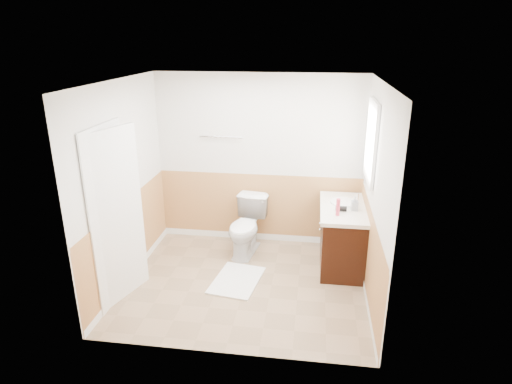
# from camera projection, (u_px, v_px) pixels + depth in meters

# --- Properties ---
(floor) EXTENTS (3.00, 3.00, 0.00)m
(floor) POSITION_uv_depth(u_px,v_px,m) (246.00, 283.00, 5.50)
(floor) COLOR #8C7051
(floor) RESTS_ON ground
(ceiling) EXTENTS (3.00, 3.00, 0.00)m
(ceiling) POSITION_uv_depth(u_px,v_px,m) (244.00, 81.00, 4.65)
(ceiling) COLOR white
(ceiling) RESTS_ON floor
(wall_back) EXTENTS (3.00, 0.00, 3.00)m
(wall_back) POSITION_uv_depth(u_px,v_px,m) (259.00, 161.00, 6.28)
(wall_back) COLOR silver
(wall_back) RESTS_ON floor
(wall_front) EXTENTS (3.00, 0.00, 3.00)m
(wall_front) POSITION_uv_depth(u_px,v_px,m) (221.00, 239.00, 3.86)
(wall_front) COLOR silver
(wall_front) RESTS_ON floor
(wall_left) EXTENTS (0.00, 3.00, 3.00)m
(wall_left) POSITION_uv_depth(u_px,v_px,m) (123.00, 185.00, 5.27)
(wall_left) COLOR silver
(wall_left) RESTS_ON floor
(wall_right) EXTENTS (0.00, 3.00, 3.00)m
(wall_right) POSITION_uv_depth(u_px,v_px,m) (376.00, 197.00, 4.88)
(wall_right) COLOR silver
(wall_right) RESTS_ON floor
(wainscot_back) EXTENTS (3.00, 0.00, 3.00)m
(wainscot_back) POSITION_uv_depth(u_px,v_px,m) (259.00, 209.00, 6.53)
(wainscot_back) COLOR #C27D4D
(wainscot_back) RESTS_ON floor
(wainscot_front) EXTENTS (3.00, 0.00, 3.00)m
(wainscot_front) POSITION_uv_depth(u_px,v_px,m) (224.00, 310.00, 4.13)
(wainscot_front) COLOR #C27D4D
(wainscot_front) RESTS_ON floor
(wainscot_left) EXTENTS (0.00, 2.60, 2.60)m
(wainscot_left) POSITION_uv_depth(u_px,v_px,m) (130.00, 241.00, 5.52)
(wainscot_left) COLOR #C27D4D
(wainscot_left) RESTS_ON floor
(wainscot_right) EXTENTS (0.00, 2.60, 2.60)m
(wainscot_right) POSITION_uv_depth(u_px,v_px,m) (369.00, 256.00, 5.14)
(wainscot_right) COLOR #C27D4D
(wainscot_right) RESTS_ON floor
(toilet) EXTENTS (0.57, 0.85, 0.80)m
(toilet) POSITION_uv_depth(u_px,v_px,m) (246.00, 227.00, 6.15)
(toilet) COLOR white
(toilet) RESTS_ON floor
(bath_mat) EXTENTS (0.67, 0.88, 0.02)m
(bath_mat) POSITION_uv_depth(u_px,v_px,m) (237.00, 280.00, 5.55)
(bath_mat) COLOR white
(bath_mat) RESTS_ON floor
(vanity_cabinet) EXTENTS (0.55, 1.10, 0.80)m
(vanity_cabinet) POSITION_uv_depth(u_px,v_px,m) (342.00, 238.00, 5.83)
(vanity_cabinet) COLOR black
(vanity_cabinet) RESTS_ON floor
(vanity_knob_left) EXTENTS (0.03, 0.03, 0.03)m
(vanity_knob_left) POSITION_uv_depth(u_px,v_px,m) (320.00, 229.00, 5.72)
(vanity_knob_left) COLOR white
(vanity_knob_left) RESTS_ON vanity_cabinet
(vanity_knob_right) EXTENTS (0.03, 0.03, 0.03)m
(vanity_knob_right) POSITION_uv_depth(u_px,v_px,m) (320.00, 223.00, 5.91)
(vanity_knob_right) COLOR silver
(vanity_knob_right) RESTS_ON vanity_cabinet
(countertop) EXTENTS (0.60, 1.15, 0.05)m
(countertop) POSITION_uv_depth(u_px,v_px,m) (343.00, 208.00, 5.68)
(countertop) COLOR white
(countertop) RESTS_ON vanity_cabinet
(sink_basin) EXTENTS (0.36, 0.36, 0.02)m
(sink_basin) POSITION_uv_depth(u_px,v_px,m) (344.00, 202.00, 5.81)
(sink_basin) COLOR white
(sink_basin) RESTS_ON countertop
(faucet) EXTENTS (0.02, 0.02, 0.14)m
(faucet) POSITION_uv_depth(u_px,v_px,m) (358.00, 198.00, 5.76)
(faucet) COLOR silver
(faucet) RESTS_ON countertop
(lotion_bottle) EXTENTS (0.05, 0.05, 0.22)m
(lotion_bottle) POSITION_uv_depth(u_px,v_px,m) (338.00, 207.00, 5.37)
(lotion_bottle) COLOR #D2364E
(lotion_bottle) RESTS_ON countertop
(soap_dispenser) EXTENTS (0.09, 0.09, 0.19)m
(soap_dispenser) POSITION_uv_depth(u_px,v_px,m) (355.00, 203.00, 5.53)
(soap_dispenser) COLOR #8D969F
(soap_dispenser) RESTS_ON countertop
(hair_dryer_body) EXTENTS (0.14, 0.07, 0.07)m
(hair_dryer_body) POSITION_uv_depth(u_px,v_px,m) (341.00, 209.00, 5.52)
(hair_dryer_body) COLOR black
(hair_dryer_body) RESTS_ON countertop
(hair_dryer_handle) EXTENTS (0.03, 0.03, 0.07)m
(hair_dryer_handle) POSITION_uv_depth(u_px,v_px,m) (338.00, 208.00, 5.63)
(hair_dryer_handle) COLOR black
(hair_dryer_handle) RESTS_ON countertop
(mirror_panel) EXTENTS (0.02, 0.35, 0.90)m
(mirror_panel) POSITION_uv_depth(u_px,v_px,m) (366.00, 148.00, 5.80)
(mirror_panel) COLOR silver
(mirror_panel) RESTS_ON wall_right
(window_frame) EXTENTS (0.04, 0.80, 1.00)m
(window_frame) POSITION_uv_depth(u_px,v_px,m) (371.00, 142.00, 5.26)
(window_frame) COLOR white
(window_frame) RESTS_ON wall_right
(window_glass) EXTENTS (0.01, 0.70, 0.90)m
(window_glass) POSITION_uv_depth(u_px,v_px,m) (372.00, 142.00, 5.26)
(window_glass) COLOR white
(window_glass) RESTS_ON wall_right
(door) EXTENTS (0.29, 0.78, 2.04)m
(door) POSITION_uv_depth(u_px,v_px,m) (117.00, 217.00, 4.91)
(door) COLOR white
(door) RESTS_ON wall_left
(door_frame) EXTENTS (0.02, 0.92, 2.10)m
(door_frame) POSITION_uv_depth(u_px,v_px,m) (111.00, 216.00, 4.92)
(door_frame) COLOR white
(door_frame) RESTS_ON wall_left
(door_knob) EXTENTS (0.06, 0.06, 0.06)m
(door_knob) POSITION_uv_depth(u_px,v_px,m) (134.00, 212.00, 5.24)
(door_knob) COLOR silver
(door_knob) RESTS_ON door
(towel_bar) EXTENTS (0.62, 0.02, 0.02)m
(towel_bar) POSITION_uv_depth(u_px,v_px,m) (221.00, 137.00, 6.19)
(towel_bar) COLOR silver
(towel_bar) RESTS_ON wall_back
(tp_holder_bar) EXTENTS (0.14, 0.02, 0.02)m
(tp_holder_bar) POSITION_uv_depth(u_px,v_px,m) (252.00, 198.00, 6.42)
(tp_holder_bar) COLOR silver
(tp_holder_bar) RESTS_ON wall_back
(tp_roll) EXTENTS (0.10, 0.11, 0.11)m
(tp_roll) POSITION_uv_depth(u_px,v_px,m) (252.00, 198.00, 6.42)
(tp_roll) COLOR white
(tp_roll) RESTS_ON tp_holder_bar
(tp_sheet) EXTENTS (0.10, 0.01, 0.16)m
(tp_sheet) POSITION_uv_depth(u_px,v_px,m) (252.00, 205.00, 6.45)
(tp_sheet) COLOR white
(tp_sheet) RESTS_ON tp_roll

